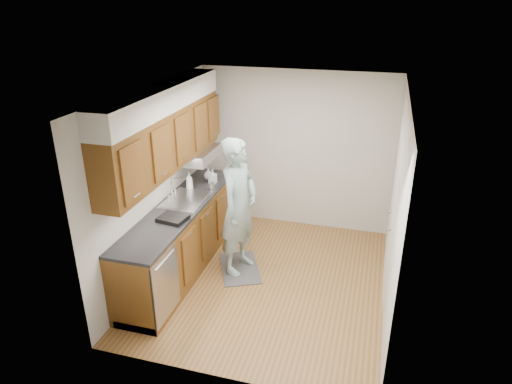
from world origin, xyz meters
TOP-DOWN VIEW (x-y plane):
  - floor at (0.00, 0.00)m, footprint 3.50×3.50m
  - ceiling at (0.00, 0.00)m, footprint 3.50×3.50m
  - wall_left at (-1.50, 0.00)m, footprint 0.02×3.50m
  - wall_right at (1.50, 0.00)m, footprint 0.02×3.50m
  - wall_back at (0.00, 1.75)m, footprint 3.00×0.02m
  - counter at (-1.20, -0.00)m, footprint 0.64×2.80m
  - upper_cabinets at (-1.33, 0.05)m, footprint 0.47×2.80m
  - closet_door at (1.49, 0.30)m, footprint 0.02×1.22m
  - floor_mat at (-0.44, 0.17)m, footprint 0.80×0.97m
  - person at (-0.44, 0.17)m, footprint 0.64×0.83m
  - soap_bottle_a at (-1.30, 0.56)m, footprint 0.12×0.12m
  - soap_bottle_b at (-1.05, 0.85)m, footprint 0.11×0.11m
  - soap_bottle_c at (-1.18, 0.99)m, footprint 0.19×0.19m
  - steel_can at (-0.97, 0.61)m, footprint 0.08×0.08m
  - dish_rack at (-1.11, -0.41)m, footprint 0.37×0.32m

SIDE VIEW (x-z plane):
  - floor at x=0.00m, z-range 0.00..0.00m
  - floor_mat at x=-0.44m, z-range 0.00..0.02m
  - counter at x=-1.20m, z-range -0.16..1.14m
  - dish_rack at x=-1.11m, z-range 0.94..0.99m
  - steel_can at x=-0.97m, z-range 0.94..1.05m
  - closet_door at x=1.49m, z-range 0.00..2.05m
  - soap_bottle_c at x=-1.18m, z-range 0.94..1.11m
  - soap_bottle_b at x=-1.05m, z-range 0.94..1.16m
  - soap_bottle_a at x=-1.30m, z-range 0.94..1.19m
  - person at x=-0.44m, z-range 0.02..2.13m
  - wall_left at x=-1.50m, z-range 0.00..2.50m
  - wall_right at x=1.50m, z-range 0.00..2.50m
  - wall_back at x=0.00m, z-range 0.00..2.50m
  - upper_cabinets at x=-1.33m, z-range 1.34..2.55m
  - ceiling at x=0.00m, z-range 2.50..2.50m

